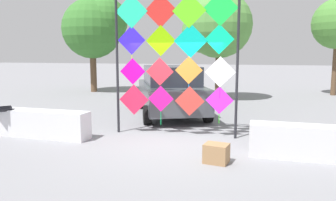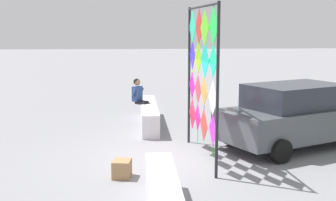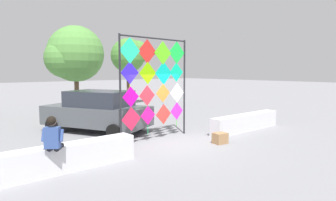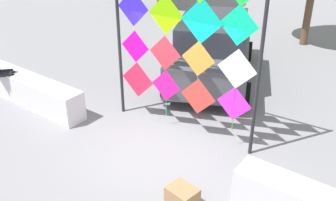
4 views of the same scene
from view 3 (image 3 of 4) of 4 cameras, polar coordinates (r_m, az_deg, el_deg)
ground at (r=10.86m, az=0.91°, el=-8.38°), size 120.00×120.00×0.00m
plaza_ledge_left at (r=8.45m, az=-19.65°, el=-10.36°), size 4.22×0.54×0.72m
plaza_ledge_right at (r=13.70m, az=14.57°, el=-4.03°), size 4.22×0.54×0.72m
kite_display_rack at (r=11.26m, az=-2.40°, el=3.89°), size 3.31×0.30×3.88m
seated_vendor at (r=7.94m, az=-20.84°, el=-7.20°), size 0.72×0.75×1.57m
parked_car at (r=13.26m, az=-13.31°, el=-1.96°), size 3.72×4.98×1.78m
cardboard_box_large at (r=11.13m, az=9.88°, el=-7.08°), size 0.53×0.45×0.39m
tree_far_right at (r=23.47m, az=-7.29°, el=8.56°), size 2.86×2.63×5.07m
tree_broadleaf at (r=17.58m, az=-17.63°, el=8.24°), size 3.30×3.12×5.11m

